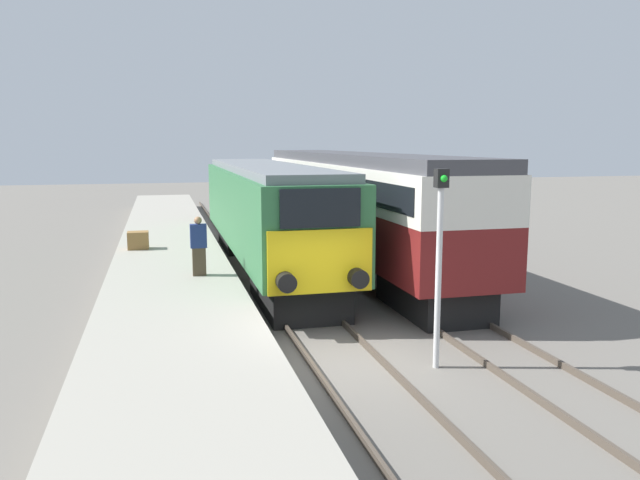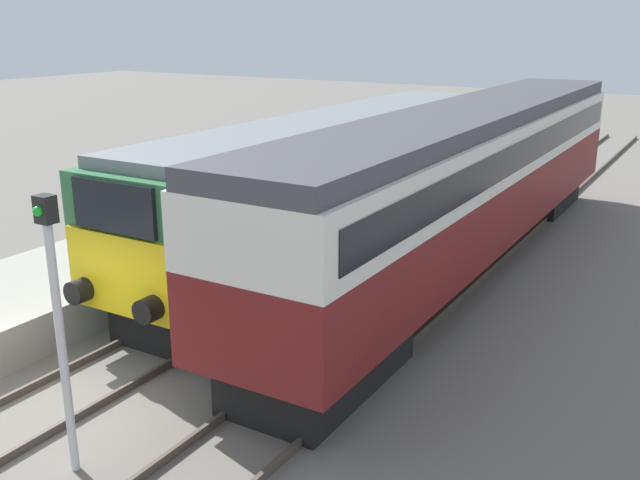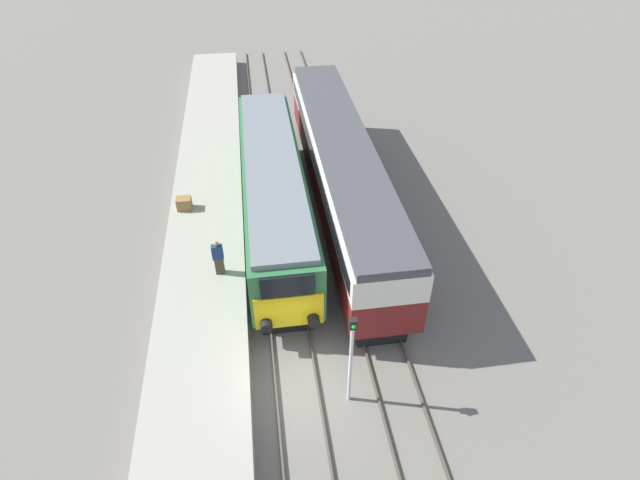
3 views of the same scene
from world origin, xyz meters
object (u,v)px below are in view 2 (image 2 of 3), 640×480
(locomotive, at_px, (333,178))
(passenger_carriage, at_px, (470,172))
(luggage_crate, at_px, (223,189))
(signal_post, at_px, (58,315))
(person_on_platform, at_px, (151,217))

(locomotive, relative_size, passenger_carriage, 0.83)
(locomotive, xyz_separation_m, luggage_crate, (-4.31, 0.79, -0.97))
(locomotive, bearing_deg, signal_post, -80.58)
(locomotive, height_order, passenger_carriage, passenger_carriage)
(passenger_carriage, xyz_separation_m, person_on_platform, (-5.95, -4.99, -0.83))
(passenger_carriage, bearing_deg, luggage_crate, -179.36)
(passenger_carriage, height_order, luggage_crate, passenger_carriage)
(passenger_carriage, xyz_separation_m, signal_post, (-1.70, -11.12, -0.12))
(luggage_crate, bearing_deg, locomotive, -10.34)
(person_on_platform, xyz_separation_m, luggage_crate, (-1.76, 4.90, -0.51))
(person_on_platform, height_order, signal_post, signal_post)
(person_on_platform, bearing_deg, luggage_crate, 109.76)
(locomotive, height_order, signal_post, signal_post)
(person_on_platform, bearing_deg, locomotive, 58.19)
(passenger_carriage, relative_size, luggage_crate, 26.92)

